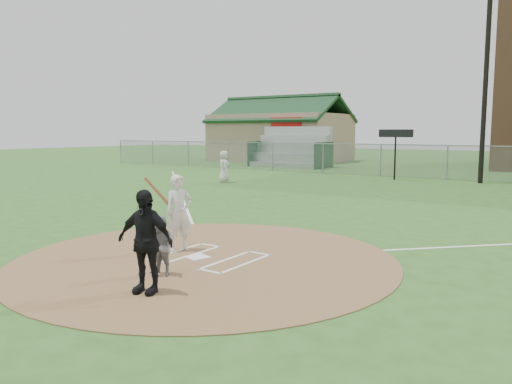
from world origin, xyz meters
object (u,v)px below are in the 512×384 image
Objects in this scene: catcher at (161,246)px; ondeck_player at (224,167)px; home_plate at (197,257)px; umpire at (145,241)px; batter_at_plate at (179,213)px.

catcher is 18.04m from ondeck_player.
ondeck_player is (-9.68, 13.59, 0.84)m from home_plate.
home_plate is at bearing 95.95° from umpire.
catcher is 2.09m from batter_at_plate.
ondeck_player is 0.98× the size of batter_at_plate.
home_plate is 0.39× the size of catcher.
catcher reaches higher than home_plate.
batter_at_plate is at bearing 120.41° from catcher.
umpire reaches higher than catcher.
catcher is at bearing -77.75° from home_plate.
catcher is 0.67× the size of ondeck_player.
umpire is 1.04× the size of ondeck_player.
umpire is at bearing -70.62° from home_plate.
umpire reaches higher than ondeck_player.
umpire is 19.06m from ondeck_player.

